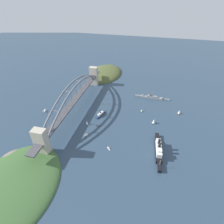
% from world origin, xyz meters
% --- Properties ---
extents(ground_plane, '(1400.00, 1400.00, 0.00)m').
position_xyz_m(ground_plane, '(0.00, 0.00, 0.00)').
color(ground_plane, '#2D4256').
extents(harbor_arch_bridge, '(310.72, 20.18, 60.02)m').
position_xyz_m(harbor_arch_bridge, '(0.00, 0.00, 26.13)').
color(harbor_arch_bridge, '#BCB29E').
rests_on(harbor_arch_bridge, ground).
extents(headland_west_shore, '(141.87, 93.32, 25.47)m').
position_xyz_m(headland_west_shore, '(-200.53, 8.72, 0.00)').
color(headland_west_shore, '#4C562D').
rests_on(headland_west_shore, ground).
extents(headland_east_shore, '(161.54, 120.46, 18.16)m').
position_xyz_m(headland_east_shore, '(190.91, -11.40, 0.00)').
color(headland_east_shore, '#3D6033').
rests_on(headland_east_shore, ground).
extents(ocean_liner, '(79.99, 13.63, 21.87)m').
position_xyz_m(ocean_liner, '(79.46, 176.66, 6.34)').
color(ocean_liner, black).
rests_on(ocean_liner, ground).
extents(naval_cruiser, '(8.57, 81.47, 16.61)m').
position_xyz_m(naval_cruiser, '(-88.71, 155.51, 2.72)').
color(naval_cruiser, gray).
rests_on(naval_cruiser, ground).
extents(harbor_ferry_steamer, '(29.26, 13.43, 8.62)m').
position_xyz_m(harbor_ferry_steamer, '(6.41, 57.52, 2.69)').
color(harbor_ferry_steamer, navy).
rests_on(harbor_ferry_steamer, ground).
extents(seaplane_taxiing_near_bridge, '(10.94, 7.99, 5.11)m').
position_xyz_m(seaplane_taxiing_near_bridge, '(22.88, -61.49, 2.20)').
color(seaplane_taxiing_near_bridge, '#B7B7B2').
rests_on(seaplane_taxiing_near_bridge, ground).
extents(small_boat_0, '(8.67, 2.02, 2.08)m').
position_xyz_m(small_boat_0, '(-95.03, 26.86, 0.73)').
color(small_boat_0, '#B2231E').
rests_on(small_boat_0, ground).
extents(small_boat_1, '(7.18, 7.22, 2.46)m').
position_xyz_m(small_boat_1, '(91.76, 97.77, 0.87)').
color(small_boat_1, silver).
rests_on(small_boat_1, ground).
extents(small_boat_2, '(10.18, 5.64, 9.66)m').
position_xyz_m(small_boat_2, '(-38.58, 215.11, 4.50)').
color(small_boat_2, brown).
rests_on(small_boat_2, ground).
extents(small_boat_3, '(4.40, 7.11, 6.99)m').
position_xyz_m(small_boat_3, '(-27.22, 138.30, 3.24)').
color(small_boat_3, '#2D6B3D').
rests_on(small_boat_3, ground).
extents(small_boat_4, '(8.82, 6.73, 8.71)m').
position_xyz_m(small_boat_4, '(71.92, 49.20, 4.04)').
color(small_boat_4, silver).
rests_on(small_boat_4, ground).
extents(small_boat_5, '(9.39, 9.14, 11.34)m').
position_xyz_m(small_boat_5, '(6.70, 165.61, 5.29)').
color(small_boat_5, '#234C8C').
rests_on(small_boat_5, ground).
extents(small_boat_6, '(2.91, 7.05, 1.89)m').
position_xyz_m(small_boat_6, '(40.18, 62.43, 0.68)').
color(small_boat_6, black).
rests_on(small_boat_6, ground).
extents(small_boat_7, '(7.09, 6.44, 8.80)m').
position_xyz_m(small_boat_7, '(40.79, 41.27, 4.11)').
color(small_boat_7, silver).
rests_on(small_boat_7, ground).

